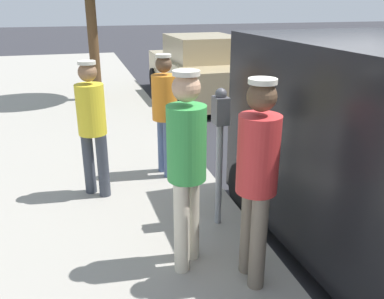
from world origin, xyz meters
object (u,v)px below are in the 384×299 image
(parking_meter_near, at_px, (220,135))
(pedestrian_in_orange, at_px, (165,108))
(parked_sedan_behind, at_px, (200,71))
(pedestrian_in_red, at_px, (257,172))
(pedestrian_in_green, at_px, (187,160))
(pedestrian_in_yellow, at_px, (92,121))

(parking_meter_near, xyz_separation_m, pedestrian_in_orange, (0.27, -1.48, -0.07))
(parking_meter_near, xyz_separation_m, parked_sedan_behind, (-1.73, -6.39, -0.43))
(parking_meter_near, bearing_deg, pedestrian_in_red, 88.22)
(parking_meter_near, height_order, pedestrian_in_red, pedestrian_in_red)
(pedestrian_in_green, relative_size, parked_sedan_behind, 0.41)
(parking_meter_near, bearing_deg, pedestrian_in_yellow, -41.11)
(pedestrian_in_yellow, bearing_deg, pedestrian_in_orange, -158.20)
(pedestrian_in_yellow, distance_m, pedestrian_in_red, 2.40)
(pedestrian_in_green, distance_m, pedestrian_in_yellow, 1.86)
(pedestrian_in_red, xyz_separation_m, pedestrian_in_orange, (0.24, -2.46, -0.07))
(pedestrian_in_yellow, xyz_separation_m, parked_sedan_behind, (-2.98, -5.30, -0.37))
(pedestrian_in_green, bearing_deg, pedestrian_in_red, 143.67)
(pedestrian_in_orange, bearing_deg, parking_meter_near, 100.27)
(pedestrian_in_red, bearing_deg, pedestrian_in_orange, -84.49)
(pedestrian_in_red, height_order, parked_sedan_behind, pedestrian_in_red)
(pedestrian_in_yellow, height_order, parked_sedan_behind, pedestrian_in_yellow)
(pedestrian_in_orange, bearing_deg, pedestrian_in_green, 83.06)
(parking_meter_near, xyz_separation_m, pedestrian_in_red, (0.03, 0.98, 0.00))
(pedestrian_in_green, distance_m, parked_sedan_behind, 7.38)
(pedestrian_in_yellow, xyz_separation_m, pedestrian_in_orange, (-0.98, -0.39, -0.00))
(parking_meter_near, relative_size, pedestrian_in_orange, 0.90)
(pedestrian_in_green, height_order, pedestrian_in_orange, pedestrian_in_green)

